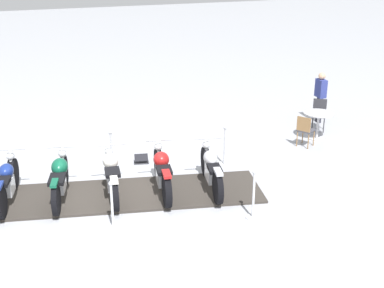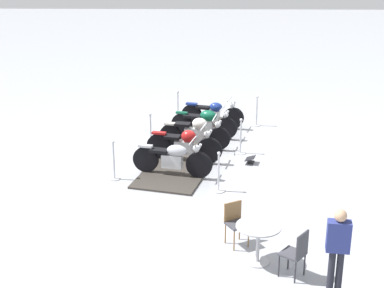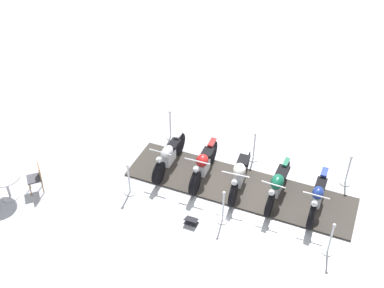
# 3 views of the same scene
# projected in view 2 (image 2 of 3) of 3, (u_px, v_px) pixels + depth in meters

# --- Properties ---
(ground_plane) EXTENTS (80.00, 80.00, 0.00)m
(ground_plane) POSITION_uv_depth(u_px,v_px,m) (195.00, 149.00, 16.94)
(ground_plane) COLOR #A8AAB2
(display_platform) EXTENTS (3.24, 6.84, 0.05)m
(display_platform) POSITION_uv_depth(u_px,v_px,m) (195.00, 148.00, 16.93)
(display_platform) COLOR #38332D
(display_platform) RESTS_ON ground_plane
(motorcycle_chrome) EXTENTS (2.14, 0.79, 1.02)m
(motorcycle_chrome) POSITION_uv_depth(u_px,v_px,m) (173.00, 158.00, 14.75)
(motorcycle_chrome) COLOR black
(motorcycle_chrome) RESTS_ON display_platform
(motorcycle_maroon) EXTENTS (2.16, 0.78, 1.04)m
(motorcycle_maroon) POSITION_uv_depth(u_px,v_px,m) (185.00, 144.00, 15.75)
(motorcycle_maroon) COLOR black
(motorcycle_maroon) RESTS_ON display_platform
(motorcycle_cream) EXTENTS (2.14, 0.77, 0.98)m
(motorcycle_cream) POSITION_uv_depth(u_px,v_px,m) (196.00, 132.00, 16.76)
(motorcycle_cream) COLOR black
(motorcycle_cream) RESTS_ON display_platform
(motorcycle_forest) EXTENTS (2.11, 0.82, 0.99)m
(motorcycle_forest) POSITION_uv_depth(u_px,v_px,m) (205.00, 122.00, 17.76)
(motorcycle_forest) COLOR black
(motorcycle_forest) RESTS_ON display_platform
(motorcycle_navy) EXTENTS (2.10, 0.81, 1.00)m
(motorcycle_navy) POSITION_uv_depth(u_px,v_px,m) (213.00, 113.00, 18.79)
(motorcycle_navy) COLOR black
(motorcycle_navy) RESTS_ON display_platform
(stanchion_left_front) EXTENTS (0.29, 0.29, 1.07)m
(stanchion_left_front) POSITION_uv_depth(u_px,v_px,m) (114.00, 166.00, 14.61)
(stanchion_left_front) COLOR silver
(stanchion_left_front) RESTS_ON ground_plane
(stanchion_left_mid) EXTENTS (0.31, 0.31, 1.02)m
(stanchion_left_mid) POSITION_uv_depth(u_px,v_px,m) (151.00, 134.00, 17.19)
(stanchion_left_mid) COLOR silver
(stanchion_left_mid) RESTS_ON ground_plane
(stanchion_left_rear) EXTENTS (0.34, 0.34, 1.02)m
(stanchion_left_rear) POSITION_uv_depth(u_px,v_px,m) (178.00, 110.00, 19.75)
(stanchion_left_rear) COLOR silver
(stanchion_left_rear) RESTS_ON ground_plane
(stanchion_right_mid) EXTENTS (0.34, 0.34, 1.07)m
(stanchion_right_mid) POSITION_uv_depth(u_px,v_px,m) (240.00, 142.00, 16.47)
(stanchion_right_mid) COLOR silver
(stanchion_right_mid) RESTS_ON ground_plane
(stanchion_right_front) EXTENTS (0.34, 0.34, 1.05)m
(stanchion_right_front) POSITION_uv_depth(u_px,v_px,m) (218.00, 179.00, 13.91)
(stanchion_right_front) COLOR silver
(stanchion_right_front) RESTS_ON ground_plane
(stanchion_right_rear) EXTENTS (0.28, 0.28, 1.05)m
(stanchion_right_rear) POSITION_uv_depth(u_px,v_px,m) (257.00, 115.00, 19.02)
(stanchion_right_rear) COLOR silver
(stanchion_right_rear) RESTS_ON ground_plane
(info_placard) EXTENTS (0.34, 0.42, 0.21)m
(info_placard) POSITION_uv_depth(u_px,v_px,m) (250.00, 161.00, 15.78)
(info_placard) COLOR #333338
(info_placard) RESTS_ON ground_plane
(cafe_table) EXTENTS (0.87, 0.87, 0.79)m
(cafe_table) POSITION_uv_depth(u_px,v_px,m) (258.00, 235.00, 10.66)
(cafe_table) COLOR #B7B7BC
(cafe_table) RESTS_ON ground_plane
(cafe_chair_near_table) EXTENTS (0.54, 0.54, 0.89)m
(cafe_chair_near_table) POSITION_uv_depth(u_px,v_px,m) (235.00, 221.00, 11.38)
(cafe_chair_near_table) COLOR olive
(cafe_chair_near_table) RESTS_ON ground_plane
(cafe_chair_across_table) EXTENTS (0.56, 0.56, 0.94)m
(cafe_chair_across_table) POSITION_uv_depth(u_px,v_px,m) (296.00, 252.00, 10.19)
(cafe_chair_across_table) COLOR #2D2D33
(cafe_chair_across_table) RESTS_ON ground_plane
(bystander_person) EXTENTS (0.43, 0.27, 1.60)m
(bystander_person) POSITION_uv_depth(u_px,v_px,m) (338.00, 244.00, 9.61)
(bystander_person) COLOR #23232D
(bystander_person) RESTS_ON ground_plane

